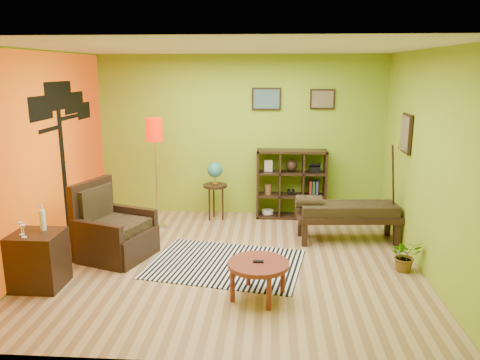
# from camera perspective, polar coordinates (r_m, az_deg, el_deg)

# --- Properties ---
(ground) EXTENTS (5.00, 5.00, 0.00)m
(ground) POSITION_cam_1_polar(r_m,az_deg,el_deg) (6.44, -1.30, -9.92)
(ground) COLOR tan
(ground) RESTS_ON ground
(room_shell) EXTENTS (5.04, 4.54, 2.82)m
(room_shell) POSITION_cam_1_polar(r_m,az_deg,el_deg) (5.99, -2.27, 6.20)
(room_shell) COLOR #86AA24
(room_shell) RESTS_ON ground
(zebra_rug) EXTENTS (2.20, 1.76, 0.01)m
(zebra_rug) POSITION_cam_1_polar(r_m,az_deg,el_deg) (6.36, -1.78, -10.17)
(zebra_rug) COLOR silver
(zebra_rug) RESTS_ON ground
(coffee_table) EXTENTS (0.70, 0.70, 0.45)m
(coffee_table) POSITION_cam_1_polar(r_m,az_deg,el_deg) (5.37, 2.24, -10.56)
(coffee_table) COLOR maroon
(coffee_table) RESTS_ON ground
(armchair) EXTENTS (1.10, 1.09, 1.06)m
(armchair) POSITION_cam_1_polar(r_m,az_deg,el_deg) (6.75, -15.27, -6.39)
(armchair) COLOR black
(armchair) RESTS_ON ground
(side_cabinet) EXTENTS (0.57, 0.52, 0.99)m
(side_cabinet) POSITION_cam_1_polar(r_m,az_deg,el_deg) (6.12, -23.38, -8.89)
(side_cabinet) COLOR black
(side_cabinet) RESTS_ON ground
(floor_lamp) EXTENTS (0.27, 0.27, 1.80)m
(floor_lamp) POSITION_cam_1_polar(r_m,az_deg,el_deg) (7.55, -10.36, 4.86)
(floor_lamp) COLOR silver
(floor_lamp) RESTS_ON ground
(globe_table) EXTENTS (0.41, 0.41, 1.00)m
(globe_table) POSITION_cam_1_polar(r_m,az_deg,el_deg) (8.00, -3.07, 0.44)
(globe_table) COLOR black
(globe_table) RESTS_ON ground
(cube_shelf) EXTENTS (1.20, 0.35, 1.20)m
(cube_shelf) POSITION_cam_1_polar(r_m,az_deg,el_deg) (8.17, 6.36, -0.50)
(cube_shelf) COLOR black
(cube_shelf) RESTS_ON ground
(bench) EXTENTS (1.59, 0.67, 0.72)m
(bench) POSITION_cam_1_polar(r_m,az_deg,el_deg) (7.21, 12.72, -3.81)
(bench) COLOR black
(bench) RESTS_ON ground
(potted_plant) EXTENTS (0.44, 0.48, 0.33)m
(potted_plant) POSITION_cam_1_polar(r_m,az_deg,el_deg) (6.47, 19.46, -9.03)
(potted_plant) COLOR #26661E
(potted_plant) RESTS_ON ground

